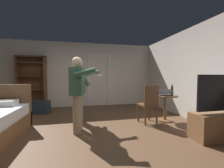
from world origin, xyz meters
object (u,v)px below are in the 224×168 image
(person_striped_shirt, at_px, (79,87))
(suitcase_dark, at_px, (41,107))
(bottle_on_table, at_px, (172,91))
(wooden_chair, at_px, (149,102))
(laptop, at_px, (165,94))
(person_blue_shirt, at_px, (78,89))
(bookshelf, at_px, (32,81))
(tv_flatscreen, at_px, (222,120))
(side_table, at_px, (165,104))

(person_striped_shirt, height_order, suitcase_dark, person_striped_shirt)
(bottle_on_table, height_order, wooden_chair, bottle_on_table)
(wooden_chair, height_order, person_striped_shirt, person_striped_shirt)
(person_striped_shirt, bearing_deg, bottle_on_table, -11.08)
(laptop, xyz_separation_m, person_blue_shirt, (-2.27, -0.24, 0.19))
(person_blue_shirt, bearing_deg, person_striped_shirt, 88.36)
(bottle_on_table, xyz_separation_m, person_striped_shirt, (-2.43, 0.48, 0.11))
(bookshelf, bearing_deg, tv_flatscreen, -38.64)
(bookshelf, distance_m, wooden_chair, 4.25)
(side_table, distance_m, laptop, 0.28)
(side_table, distance_m, wooden_chair, 0.55)
(wooden_chair, bearing_deg, side_table, 11.69)
(bookshelf, xyz_separation_m, person_striped_shirt, (1.71, -1.91, -0.11))
(tv_flatscreen, xyz_separation_m, laptop, (-0.47, 1.19, 0.40))
(person_blue_shirt, relative_size, suitcase_dark, 3.25)
(wooden_chair, bearing_deg, bottle_on_table, 2.63)
(laptop, bearing_deg, bottle_on_table, -11.92)
(bookshelf, height_order, suitcase_dark, bookshelf)
(wooden_chair, relative_size, suitcase_dark, 1.98)
(laptop, relative_size, person_blue_shirt, 0.23)
(laptop, bearing_deg, wooden_chair, -172.19)
(side_table, xyz_separation_m, bottle_on_table, (0.14, -0.08, 0.35))
(laptop, bearing_deg, person_blue_shirt, -174.08)
(bookshelf, xyz_separation_m, tv_flatscreen, (4.43, -3.54, -0.70))
(person_blue_shirt, bearing_deg, tv_flatscreen, -19.25)
(bookshelf, distance_m, laptop, 4.61)
(wooden_chair, relative_size, person_striped_shirt, 0.61)
(laptop, height_order, suitcase_dark, laptop)
(bottle_on_table, distance_m, wooden_chair, 0.73)
(person_striped_shirt, bearing_deg, laptop, -11.01)
(wooden_chair, xyz_separation_m, suitcase_dark, (-2.98, 1.69, -0.34))
(tv_flatscreen, height_order, side_table, tv_flatscreen)
(bookshelf, bearing_deg, wooden_chair, -34.97)
(tv_flatscreen, distance_m, person_striped_shirt, 3.23)
(bookshelf, bearing_deg, side_table, -30.01)
(side_table, height_order, bottle_on_table, bottle_on_table)
(bottle_on_table, distance_m, suitcase_dark, 4.06)
(person_striped_shirt, bearing_deg, suitcase_dark, 135.97)
(tv_flatscreen, xyz_separation_m, side_table, (-0.44, 1.24, 0.12))
(side_table, relative_size, person_blue_shirt, 0.43)
(wooden_chair, distance_m, suitcase_dark, 3.44)
(bookshelf, height_order, person_striped_shirt, bookshelf)
(bookshelf, relative_size, person_blue_shirt, 1.20)
(bottle_on_table, xyz_separation_m, person_blue_shirt, (-2.45, -0.20, 0.11))
(person_blue_shirt, distance_m, person_striped_shirt, 0.67)
(bottle_on_table, bearing_deg, bookshelf, 150.00)
(bookshelf, distance_m, suitcase_dark, 1.22)
(bookshelf, bearing_deg, laptop, -30.70)
(bottle_on_table, distance_m, person_blue_shirt, 2.46)
(side_table, relative_size, bottle_on_table, 2.33)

